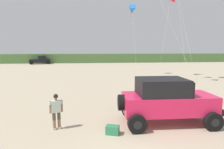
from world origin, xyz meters
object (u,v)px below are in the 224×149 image
jeep (167,100)px  person_watching (56,110)px  kite_pink_ribbon (132,10)px  distant_pickup (41,60)px  cooler_box (113,130)px

jeep → person_watching: bearing=-178.2°
person_watching → kite_pink_ribbon: (7.11, 17.29, 7.82)m
distant_pickup → jeep: bearing=-67.9°
distant_pickup → kite_pink_ribbon: size_ratio=0.51×
person_watching → cooler_box: 2.73m
distant_pickup → person_watching: bearing=-74.9°
jeep → cooler_box: jeep is taller
cooler_box → kite_pink_ribbon: 20.53m
jeep → cooler_box: bearing=-161.0°
jeep → cooler_box: size_ratio=8.72×
distant_pickup → kite_pink_ribbon: 28.89m
cooler_box → kite_pink_ribbon: (4.61, 18.08, 8.57)m
jeep → cooler_box: 3.12m
distant_pickup → kite_pink_ribbon: bearing=-50.8°
person_watching → kite_pink_ribbon: size_ratio=0.17×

